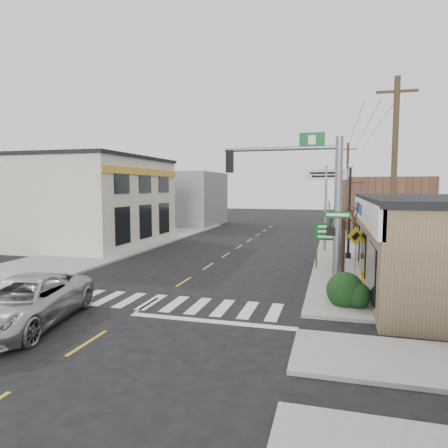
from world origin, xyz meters
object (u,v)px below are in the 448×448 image
(bare_tree, at_px, (344,208))
(utility_pole_near, at_px, (393,188))
(utility_pole_far, at_px, (347,191))
(fire_hydrant, at_px, (364,274))
(suv, at_px, (23,302))
(traffic_signal_pole, at_px, (318,199))
(lamp_post, at_px, (351,204))
(guide_sign, at_px, (329,236))
(dance_center_sign, at_px, (326,186))

(bare_tree, xyz_separation_m, utility_pole_near, (1.78, -2.15, 0.95))
(utility_pole_far, bearing_deg, fire_hydrant, -94.54)
(suv, bearing_deg, bare_tree, 28.05)
(traffic_signal_pole, height_order, lamp_post, traffic_signal_pole)
(traffic_signal_pole, relative_size, bare_tree, 1.50)
(lamp_post, bearing_deg, suv, -103.44)
(guide_sign, relative_size, utility_pole_far, 0.34)
(guide_sign, bearing_deg, lamp_post, 73.68)
(fire_hydrant, relative_size, bare_tree, 0.15)
(bare_tree, bearing_deg, fire_hydrant, 38.28)
(utility_pole_near, bearing_deg, traffic_signal_pole, 176.11)
(traffic_signal_pole, xyz_separation_m, bare_tree, (1.10, 1.98, -0.48))
(traffic_signal_pole, bearing_deg, fire_hydrant, 53.46)
(bare_tree, height_order, utility_pole_near, utility_pole_near)
(bare_tree, relative_size, utility_pole_far, 0.55)
(fire_hydrant, bearing_deg, utility_pole_near, -75.17)
(utility_pole_near, relative_size, utility_pole_far, 1.07)
(fire_hydrant, xyz_separation_m, utility_pole_far, (-0.40, 15.38, 3.84))
(traffic_signal_pole, relative_size, lamp_post, 1.13)
(suv, xyz_separation_m, dance_center_sign, (9.41, 18.43, 3.92))
(fire_hydrant, bearing_deg, traffic_signal_pole, -127.19)
(suv, bearing_deg, guide_sign, 40.45)
(bare_tree, bearing_deg, guide_sign, 100.62)
(guide_sign, relative_size, utility_pole_near, 0.31)
(suv, bearing_deg, lamp_post, 44.30)
(lamp_post, relative_size, utility_pole_near, 0.68)
(utility_pole_far, bearing_deg, bare_tree, -98.16)
(dance_center_sign, distance_m, utility_pole_far, 6.23)
(guide_sign, bearing_deg, bare_tree, -76.30)
(fire_hydrant, distance_m, lamp_post, 7.19)
(suv, xyz_separation_m, utility_pole_near, (12.19, 6.13, 3.80))
(dance_center_sign, xyz_separation_m, bare_tree, (1.00, -10.15, -1.07))
(utility_pole_near, bearing_deg, bare_tree, 128.93)
(utility_pole_near, bearing_deg, guide_sign, 112.24)
(fire_hydrant, height_order, utility_pole_near, utility_pole_near)
(fire_hydrant, relative_size, dance_center_sign, 0.11)
(dance_center_sign, distance_m, utility_pole_near, 12.61)
(suv, height_order, dance_center_sign, dance_center_sign)
(fire_hydrant, distance_m, bare_tree, 3.42)
(traffic_signal_pole, distance_m, dance_center_sign, 12.15)
(bare_tree, bearing_deg, lamp_post, 85.51)
(suv, relative_size, fire_hydrant, 8.70)
(guide_sign, height_order, bare_tree, bare_tree)
(utility_pole_near, bearing_deg, lamp_post, 96.61)
(guide_sign, relative_size, lamp_post, 0.46)
(traffic_signal_pole, distance_m, utility_pole_far, 18.23)
(traffic_signal_pole, relative_size, dance_center_sign, 1.12)
(traffic_signal_pole, bearing_deg, lamp_post, 80.38)
(lamp_post, bearing_deg, utility_pole_near, -60.88)
(lamp_post, height_order, bare_tree, lamp_post)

